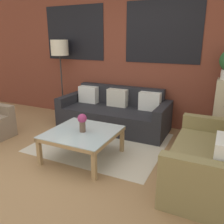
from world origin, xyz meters
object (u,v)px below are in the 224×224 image
floor_lamp (60,51)px  drawer_cabinet (224,111)px  couch_dark (114,114)px  coffee_table (83,135)px  flower_vase (82,121)px  settee_vintage (210,160)px

floor_lamp → drawer_cabinet: (3.29, 0.03, -0.91)m
couch_dark → drawer_cabinet: bearing=6.3°
couch_dark → coffee_table: (0.12, -1.34, 0.08)m
couch_dark → floor_lamp: (-1.36, 0.18, 1.15)m
couch_dark → flower_vase: 1.38m
couch_dark → flower_vase: size_ratio=7.92×
floor_lamp → drawer_cabinet: floor_lamp is taller
settee_vintage → coffee_table: bearing=-176.2°
floor_lamp → flower_vase: size_ratio=6.27×
settee_vintage → floor_lamp: bearing=156.3°
settee_vintage → drawer_cabinet: 1.46m
settee_vintage → flower_vase: (-1.71, -0.12, 0.27)m
drawer_cabinet → couch_dark: bearing=-173.7°
settee_vintage → floor_lamp: floor_lamp is taller
settee_vintage → coffee_table: (-1.72, -0.11, 0.05)m
couch_dark → coffee_table: 1.34m
flower_vase → floor_lamp: bearing=134.4°
coffee_table → settee_vintage: bearing=3.8°
couch_dark → floor_lamp: 1.79m
couch_dark → settee_vintage: size_ratio=1.38×
settee_vintage → drawer_cabinet: drawer_cabinet is taller
settee_vintage → drawer_cabinet: size_ratio=1.44×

